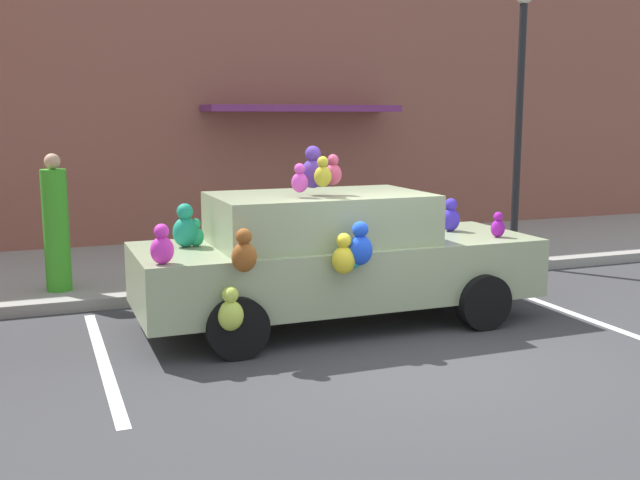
{
  "coord_description": "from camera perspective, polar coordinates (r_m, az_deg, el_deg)",
  "views": [
    {
      "loc": [
        -3.5,
        -6.44,
        2.42
      ],
      "look_at": [
        -0.23,
        2.0,
        0.9
      ],
      "focal_mm": 41.69,
      "sensor_mm": 36.0,
      "label": 1
    }
  ],
  "objects": [
    {
      "name": "sidewalk",
      "position": [
        12.19,
        -4.11,
        -1.58
      ],
      "size": [
        24.0,
        4.0,
        0.15
      ],
      "primitive_type": "cube",
      "color": "gray",
      "rests_on": "ground"
    },
    {
      "name": "street_lamp_post",
      "position": [
        12.3,
        15.09,
        10.62
      ],
      "size": [
        0.28,
        0.28,
        4.25
      ],
      "color": "black",
      "rests_on": "sidewalk"
    },
    {
      "name": "pedestrian_near_shopfront",
      "position": [
        10.23,
        -19.6,
        0.93
      ],
      "size": [
        0.33,
        0.33,
        1.79
      ],
      "color": "green",
      "rests_on": "sidewalk"
    },
    {
      "name": "teddy_bear_on_sidewalk",
      "position": [
        11.81,
        10.18,
        -0.16
      ],
      "size": [
        0.36,
        0.3,
        0.68
      ],
      "color": "brown",
      "rests_on": "sidewalk"
    },
    {
      "name": "ground_plane",
      "position": [
        7.72,
        7.04,
        -8.82
      ],
      "size": [
        60.0,
        60.0,
        0.0
      ],
      "primitive_type": "plane",
      "color": "#38383A"
    },
    {
      "name": "plush_covered_car",
      "position": [
        8.61,
        0.99,
        -1.3
      ],
      "size": [
        4.67,
        1.99,
        2.09
      ],
      "color": "#92A279",
      "rests_on": "ground"
    },
    {
      "name": "storefront_building",
      "position": [
        14.05,
        -6.85,
        12.62
      ],
      "size": [
        24.0,
        1.25,
        6.4
      ],
      "color": "brown",
      "rests_on": "ground"
    },
    {
      "name": "parking_stripe_front",
      "position": [
        9.95,
        17.84,
        -5.0
      ],
      "size": [
        0.12,
        3.6,
        0.01
      ],
      "primitive_type": "cube",
      "color": "silver",
      "rests_on": "ground"
    },
    {
      "name": "parking_stripe_rear",
      "position": [
        7.84,
        -16.32,
        -8.82
      ],
      "size": [
        0.12,
        3.6,
        0.01
      ],
      "primitive_type": "cube",
      "color": "silver",
      "rests_on": "ground"
    }
  ]
}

